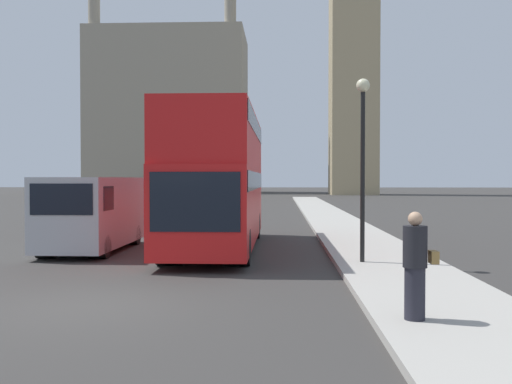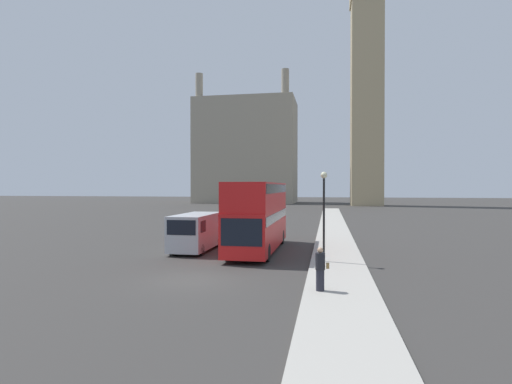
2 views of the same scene
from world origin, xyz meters
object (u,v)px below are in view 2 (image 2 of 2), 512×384
(street_lamp, at_px, (324,201))
(parked_sedan, at_px, (257,216))
(pedestrian, at_px, (320,269))
(red_double_decker_bus, at_px, (258,213))
(white_van, at_px, (196,231))
(clock_tower, at_px, (367,62))

(street_lamp, relative_size, parked_sedan, 1.06)
(pedestrian, distance_m, street_lamp, 6.73)
(red_double_decker_bus, bearing_deg, parked_sedan, 100.34)
(white_van, relative_size, parked_sedan, 1.17)
(clock_tower, distance_m, parked_sedan, 59.07)
(clock_tower, distance_m, street_lamp, 77.91)
(pedestrian, xyz_separation_m, street_lamp, (0.06, 6.27, 2.43))
(parked_sedan, bearing_deg, red_double_decker_bus, -79.66)
(clock_tower, relative_size, street_lamp, 13.05)
(red_double_decker_bus, distance_m, white_van, 4.29)
(red_double_decker_bus, xyz_separation_m, pedestrian, (4.22, -10.00, -1.49))
(red_double_decker_bus, bearing_deg, clock_tower, 79.12)
(clock_tower, bearing_deg, parked_sedan, -109.94)
(white_van, height_order, parked_sedan, white_van)
(street_lamp, xyz_separation_m, parked_sedan, (-8.17, 25.00, -2.75))
(white_van, distance_m, street_lamp, 9.15)
(white_van, height_order, street_lamp, street_lamp)
(street_lamp, bearing_deg, clock_tower, 83.02)
(clock_tower, bearing_deg, red_double_decker_bus, -100.88)
(clock_tower, xyz_separation_m, street_lamp, (-8.77, -71.70, -29.21))
(clock_tower, bearing_deg, white_van, -104.01)
(red_double_decker_bus, bearing_deg, pedestrian, -67.11)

